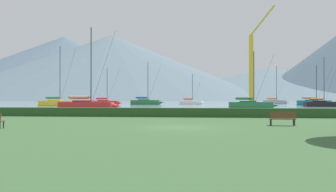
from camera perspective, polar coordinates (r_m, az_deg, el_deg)
The scene contains 17 objects.
ground_plane at distance 20.21m, azimuth 2.10°, elevation -5.63°, with size 1000.00×1000.00×0.00m, color #385B33.
harbor_water at distance 157.10m, azimuth 5.50°, elevation -1.00°, with size 320.00×246.00×0.00m, color gray.
hedge_line at distance 31.14m, azimuth 3.47°, elevation -2.95°, with size 80.00×1.20×0.88m, color #284C23.
sailboat_slip_0 at distance 56.81m, azimuth 14.59°, elevation -1.50°, with size 8.41×2.68×9.89m.
sailboat_slip_1 at distance 50.22m, azimuth -14.21°, elevation -1.56°, with size 9.28×3.21×12.66m.
sailboat_slip_3 at distance 92.12m, azimuth 4.13°, elevation -1.11°, with size 7.24×2.40×8.84m.
sailboat_slip_4 at distance 106.30m, azimuth 18.58°, elevation -0.94°, with size 8.17×2.89×11.95m.
sailboat_slip_6 at distance 75.95m, azimuth -19.12°, elevation -1.14°, with size 8.97×2.75×13.52m.
sailboat_slip_7 at distance 86.86m, azimuth 24.65°, elevation -1.04°, with size 9.07×4.23×10.03m.
sailboat_slip_8 at distance 87.76m, azimuth -3.96°, elevation -1.05°, with size 9.15×3.13×11.61m.
sailboat_slip_9 at distance 84.15m, azimuth -11.15°, elevation -1.14°, with size 7.99×2.52×9.58m.
sailboat_slip_10 at distance 74.39m, azimuth 25.80°, elevation -1.23°, with size 7.69×2.29×10.46m.
park_bench_under_tree at distance 22.66m, azimuth 19.80°, elevation -3.69°, with size 1.68×0.53×0.95m.
dock_crane at distance 69.52m, azimuth 14.78°, elevation 3.84°, with size 5.91×2.00×21.29m.
distant_hill_west_ridge at distance 334.38m, azimuth -10.03°, elevation 5.05°, with size 315.77×315.77×66.23m, color slate.
distant_hill_east_ridge at distance 397.56m, azimuth 17.65°, elevation 2.13°, with size 340.46×340.46×37.52m, color slate.
distant_hill_far_shoulder at distance 450.38m, azimuth -18.16°, elevation 4.79°, with size 356.08×356.08×83.77m, color #4C6070.
Camera 1 is at (1.37, -20.08, 1.87)m, focal length 34.10 mm.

